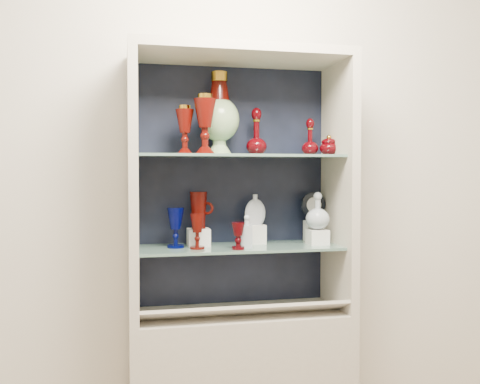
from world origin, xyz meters
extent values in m
cube|color=beige|center=(0.00, 1.75, 1.40)|extent=(3.50, 0.02, 2.80)
cube|color=black|center=(0.00, 1.72, 1.32)|extent=(0.98, 0.02, 1.15)
cube|color=#B9B09D|center=(-0.48, 1.53, 1.32)|extent=(0.04, 0.40, 1.15)
cube|color=#B9B09D|center=(0.48, 1.53, 1.32)|extent=(0.04, 0.40, 1.15)
cube|color=#B9B09D|center=(0.00, 1.53, 1.92)|extent=(1.00, 0.40, 0.04)
cube|color=slate|center=(0.00, 1.55, 1.04)|extent=(0.92, 0.34, 0.01)
cube|color=slate|center=(0.00, 1.55, 1.46)|extent=(0.92, 0.34, 0.01)
cube|color=#B9B09D|center=(0.00, 1.42, 0.78)|extent=(0.92, 0.17, 0.09)
cube|color=white|center=(0.06, 1.42, 0.80)|extent=(0.10, 0.06, 0.03)
cube|color=white|center=(0.32, 1.42, 0.80)|extent=(0.10, 0.06, 0.03)
cube|color=silver|center=(-0.18, 1.59, 1.09)|extent=(0.10, 0.10, 0.08)
cube|color=silver|center=(0.09, 1.62, 1.09)|extent=(0.09, 0.09, 0.09)
cube|color=silver|center=(0.37, 1.52, 1.08)|extent=(0.09, 0.09, 0.07)
cube|color=silver|center=(0.40, 1.64, 1.10)|extent=(0.08, 0.08, 0.10)
camera|label=1|loc=(-0.52, -0.85, 1.39)|focal=40.00mm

